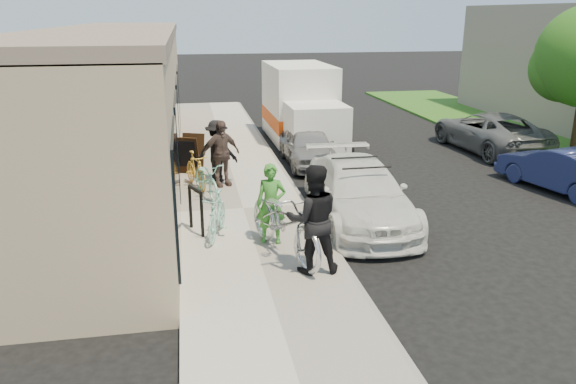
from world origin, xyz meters
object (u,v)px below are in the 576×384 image
sandwich_board (190,154)px  man_standing (313,219)px  tandem_bike (285,222)px  cruiser_bike_c (196,170)px  cruiser_bike_a (217,215)px  cruiser_bike_b (207,179)px  bystander_a (217,151)px  bike_rack (196,206)px  sedan_white (358,192)px  woman_rider (271,204)px  moving_truck (302,110)px  far_car_gray (489,131)px  sedan_silver (308,146)px  far_car_blue (561,169)px  bystander_b (221,153)px

sandwich_board → man_standing: (2.06, -7.07, 0.43)m
tandem_bike → cruiser_bike_c: tandem_bike is taller
cruiser_bike_a → cruiser_bike_c: size_ratio=0.98×
cruiser_bike_b → bystander_a: (0.37, 1.34, 0.40)m
tandem_bike → man_standing: 0.89m
bike_rack → sedan_white: size_ratio=0.20×
woman_rider → sandwich_board: bearing=121.5°
bike_rack → moving_truck: moving_truck is taller
far_car_gray → tandem_bike: size_ratio=1.85×
sedan_white → woman_rider: size_ratio=2.97×
sedan_white → sedan_silver: (-0.05, 5.21, -0.08)m
bystander_a → far_car_blue: bearing=-174.2°
tandem_bike → bystander_b: (-0.88, 4.87, 0.20)m
sedan_white → cruiser_bike_a: (-3.28, -0.70, -0.08)m
sandwich_board → bystander_b: 1.69m
bike_rack → tandem_bike: 2.26m
sedan_silver → cruiser_bike_b: size_ratio=2.06×
bystander_b → bystander_a: bearing=80.1°
sedan_silver → tandem_bike: bearing=-105.1°
tandem_bike → sedan_white: bearing=25.1°
bike_rack → far_car_blue: size_ratio=0.27×
woman_rider → cruiser_bike_a: bearing=168.9°
bike_rack → far_car_blue: (9.83, 1.71, -0.14)m
moving_truck → cruiser_bike_b: moving_truck is taller
sedan_silver → bystander_a: 3.52m
sedan_white → woman_rider: 2.56m
tandem_bike → woman_rider: woman_rider is taller
sandwich_board → bystander_b: bearing=-37.5°
sandwich_board → cruiser_bike_b: bearing=-58.1°
man_standing → cruiser_bike_a: (-1.59, 2.00, -0.53)m
cruiser_bike_b → moving_truck: bearing=43.8°
sedan_silver → woman_rider: bearing=-108.0°
sedan_silver → tandem_bike: size_ratio=1.38×
cruiser_bike_b → sedan_silver: bearing=28.5°
far_car_gray → woman_rider: size_ratio=2.97×
sandwich_board → cruiser_bike_c: 1.50m
sandwich_board → woman_rider: size_ratio=0.68×
far_car_blue → bystander_b: (-9.06, 1.62, 0.44)m
sedan_silver → cruiser_bike_a: 6.73m
moving_truck → tandem_bike: moving_truck is taller
sedan_white → man_standing: man_standing is taller
bystander_b → far_car_gray: bearing=-2.5°
sandwich_board → cruiser_bike_a: sandwich_board is taller
bystander_a → cruiser_bike_b: bearing=93.2°
sedan_white → sandwich_board: bearing=133.1°
far_car_blue → cruiser_bike_a: 9.62m
far_car_blue → far_car_gray: bearing=-109.7°
sedan_silver → man_standing: man_standing is taller
tandem_bike → cruiser_bike_a: 1.76m
bystander_b → bike_rack: bearing=-123.4°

